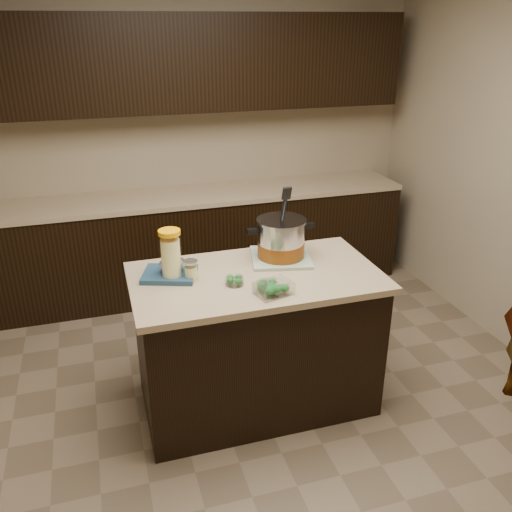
# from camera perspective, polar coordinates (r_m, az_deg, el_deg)

# --- Properties ---
(ground_plane) EXTENTS (4.00, 4.00, 0.00)m
(ground_plane) POSITION_cam_1_polar(r_m,az_deg,el_deg) (3.65, -0.00, -14.83)
(ground_plane) COLOR brown
(ground_plane) RESTS_ON ground
(room_shell) EXTENTS (4.04, 4.04, 2.72)m
(room_shell) POSITION_cam_1_polar(r_m,az_deg,el_deg) (2.91, -0.00, 12.63)
(room_shell) COLOR tan
(room_shell) RESTS_ON ground
(back_cabinets) EXTENTS (3.60, 0.63, 2.33)m
(back_cabinets) POSITION_cam_1_polar(r_m,az_deg,el_deg) (4.74, -6.20, 7.23)
(back_cabinets) COLOR black
(back_cabinets) RESTS_ON ground
(island) EXTENTS (1.46, 0.81, 0.90)m
(island) POSITION_cam_1_polar(r_m,az_deg,el_deg) (3.39, -0.00, -8.83)
(island) COLOR black
(island) RESTS_ON ground
(dish_towel) EXTENTS (0.43, 0.43, 0.02)m
(dish_towel) POSITION_cam_1_polar(r_m,az_deg,el_deg) (3.38, 2.61, -0.14)
(dish_towel) COLOR #537C58
(dish_towel) RESTS_ON island
(stock_pot) EXTENTS (0.43, 0.31, 0.44)m
(stock_pot) POSITION_cam_1_polar(r_m,az_deg,el_deg) (3.33, 2.65, 1.62)
(stock_pot) COLOR #B7B7BC
(stock_pot) RESTS_ON dish_towel
(lemonade_pitcher) EXTENTS (0.15, 0.15, 0.30)m
(lemonade_pitcher) POSITION_cam_1_polar(r_m,az_deg,el_deg) (3.09, -8.94, -0.16)
(lemonade_pitcher) COLOR #F5ED96
(lemonade_pitcher) RESTS_ON island
(mason_jar) EXTENTS (0.09, 0.09, 0.13)m
(mason_jar) POSITION_cam_1_polar(r_m,az_deg,el_deg) (3.10, -6.87, -1.60)
(mason_jar) COLOR #F5ED96
(mason_jar) RESTS_ON island
(broccoli_tub_left) EXTENTS (0.12, 0.12, 0.05)m
(broccoli_tub_left) POSITION_cam_1_polar(r_m,az_deg,el_deg) (3.05, -2.28, -2.65)
(broccoli_tub_left) COLOR silver
(broccoli_tub_left) RESTS_ON island
(broccoli_tub_right) EXTENTS (0.12, 0.12, 0.06)m
(broccoli_tub_right) POSITION_cam_1_polar(r_m,az_deg,el_deg) (2.98, 1.19, -3.21)
(broccoli_tub_right) COLOR silver
(broccoli_tub_right) RESTS_ON island
(broccoli_tub_rect) EXTENTS (0.22, 0.19, 0.07)m
(broccoli_tub_rect) POSITION_cam_1_polar(r_m,az_deg,el_deg) (2.94, 1.86, -3.47)
(broccoli_tub_rect) COLOR silver
(broccoli_tub_rect) RESTS_ON island
(blue_tray) EXTENTS (0.36, 0.32, 0.11)m
(blue_tray) POSITION_cam_1_polar(r_m,az_deg,el_deg) (3.17, -8.96, -1.50)
(blue_tray) COLOR navy
(blue_tray) RESTS_ON island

